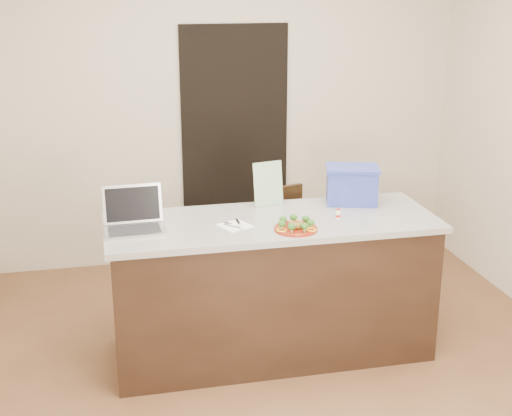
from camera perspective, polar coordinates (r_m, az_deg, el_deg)
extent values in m
plane|color=brown|center=(4.59, 1.97, -12.85)|extent=(4.00, 4.00, 0.00)
plane|color=beige|center=(5.98, -2.71, 8.31)|extent=(4.00, 0.00, 4.00)
plane|color=beige|center=(2.30, 14.96, -8.50)|extent=(4.00, 0.00, 4.00)
cube|color=black|center=(6.05, -1.70, 5.05)|extent=(0.90, 0.02, 2.00)
cube|color=black|center=(4.60, 1.25, -6.59)|extent=(2.00, 0.70, 0.88)
cube|color=beige|center=(4.43, 1.29, -1.17)|extent=(2.06, 0.76, 0.04)
cylinder|color=maroon|center=(4.24, 3.20, -1.68)|extent=(0.26, 0.26, 0.02)
torus|color=maroon|center=(4.24, 3.20, -1.60)|extent=(0.26, 0.26, 0.01)
sphere|color=brown|center=(4.23, 3.21, -1.34)|extent=(0.04, 0.04, 0.04)
sphere|color=brown|center=(4.26, 2.95, -1.21)|extent=(0.04, 0.04, 0.04)
sphere|color=brown|center=(4.24, 2.76, -1.30)|extent=(0.04, 0.04, 0.04)
sphere|color=brown|center=(4.22, 2.83, -1.41)|extent=(0.04, 0.04, 0.04)
sphere|color=brown|center=(4.20, 3.12, -1.48)|extent=(0.04, 0.04, 0.04)
sphere|color=brown|center=(4.21, 3.46, -1.46)|extent=(0.04, 0.04, 0.04)
sphere|color=brown|center=(4.23, 3.65, -1.37)|extent=(0.04, 0.04, 0.04)
sphere|color=brown|center=(4.25, 3.58, -1.26)|extent=(0.04, 0.04, 0.04)
ellipsoid|color=#204F15|center=(4.29, 4.00, -0.86)|extent=(0.05, 0.05, 0.04)
ellipsoid|color=#204F15|center=(4.31, 3.03, -0.75)|extent=(0.05, 0.05, 0.04)
ellipsoid|color=#204F15|center=(4.27, 2.18, -0.92)|extent=(0.05, 0.05, 0.04)
ellipsoid|color=#204F15|center=(4.20, 2.09, -1.25)|extent=(0.05, 0.05, 0.04)
ellipsoid|color=#204F15|center=(4.15, 2.86, -1.50)|extent=(0.05, 0.05, 0.04)
ellipsoid|color=#204F15|center=(4.16, 3.90, -1.46)|extent=(0.05, 0.05, 0.04)
ellipsoid|color=#204F15|center=(4.22, 4.40, -1.17)|extent=(0.05, 0.05, 0.04)
torus|color=yellow|center=(4.33, 3.09, -1.09)|extent=(0.06, 0.06, 0.01)
torus|color=yellow|center=(4.19, 2.07, -1.77)|extent=(0.06, 0.06, 0.01)
torus|color=yellow|center=(4.20, 4.44, -1.75)|extent=(0.06, 0.06, 0.01)
cube|color=white|center=(4.30, -1.71, -1.44)|extent=(0.22, 0.22, 0.01)
cube|color=#B3B3B8|center=(4.28, -1.93, -1.46)|extent=(0.09, 0.09, 0.00)
cube|color=#B3B3B8|center=(4.34, -2.08, -1.19)|extent=(0.05, 0.05, 0.00)
cube|color=silver|center=(4.26, -1.21, -1.51)|extent=(0.02, 0.09, 0.01)
cube|color=#B3B3B8|center=(4.35, -1.45, -1.10)|extent=(0.02, 0.11, 0.00)
cylinder|color=white|center=(4.46, 6.58, -0.58)|extent=(0.03, 0.03, 0.05)
cylinder|color=white|center=(4.45, 6.59, -0.22)|extent=(0.02, 0.02, 0.01)
cylinder|color=red|center=(4.44, 6.60, -0.11)|extent=(0.02, 0.02, 0.01)
cylinder|color=red|center=(4.46, 6.58, -0.62)|extent=(0.03, 0.03, 0.02)
cube|color=#A7A8AB|center=(4.28, -9.68, -1.74)|extent=(0.36, 0.26, 0.02)
cube|color=#A7A8AB|center=(4.36, -9.86, 0.34)|extent=(0.35, 0.07, 0.23)
cube|color=black|center=(4.35, -9.85, 0.32)|extent=(0.32, 0.06, 0.20)
cube|color=#232325|center=(4.27, -9.67, -1.68)|extent=(0.30, 0.18, 0.00)
cube|color=white|center=(4.66, 0.98, 1.94)|extent=(0.21, 0.09, 0.29)
cube|color=#2C3B9F|center=(4.76, 7.66, 1.75)|extent=(0.37, 0.31, 0.23)
cube|color=#2C3B9F|center=(4.73, 7.72, 3.19)|extent=(0.40, 0.33, 0.02)
cube|color=black|center=(5.17, 2.27, -3.92)|extent=(0.50, 0.50, 0.04)
cube|color=black|center=(5.25, 1.80, -0.71)|extent=(0.39, 0.16, 0.45)
cylinder|color=black|center=(5.06, 0.85, -7.02)|extent=(0.03, 0.03, 0.43)
cylinder|color=black|center=(5.15, 4.57, -6.65)|extent=(0.03, 0.03, 0.43)
cylinder|color=black|center=(5.37, 0.01, -5.52)|extent=(0.03, 0.03, 0.43)
cylinder|color=black|center=(5.44, 3.53, -5.20)|extent=(0.03, 0.03, 0.43)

